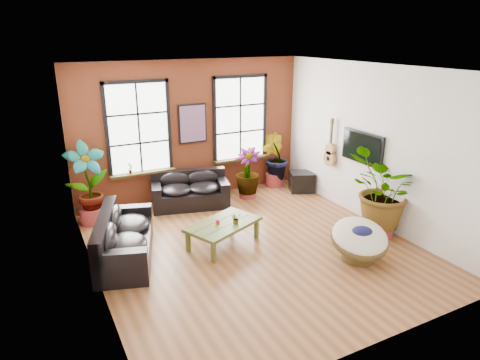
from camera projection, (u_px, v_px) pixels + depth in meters
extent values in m
cube|color=brown|center=(254.00, 248.00, 8.62)|extent=(6.00, 6.50, 0.02)
cube|color=white|center=(256.00, 68.00, 7.47)|extent=(6.00, 6.50, 0.02)
cube|color=#5C2515|center=(192.00, 131.00, 10.79)|extent=(6.00, 0.02, 3.50)
cube|color=silver|center=(382.00, 232.00, 5.31)|extent=(6.00, 0.02, 3.50)
cube|color=silver|center=(88.00, 190.00, 6.74)|extent=(0.02, 6.50, 3.50)
cube|color=silver|center=(375.00, 146.00, 9.35)|extent=(0.02, 6.50, 3.50)
cube|color=white|center=(139.00, 129.00, 10.09)|extent=(1.40, 0.02, 2.10)
cube|color=#2F230C|center=(143.00, 173.00, 10.38)|extent=(1.60, 0.22, 0.06)
cube|color=white|center=(240.00, 119.00, 11.26)|extent=(1.40, 0.02, 2.10)
cube|color=#2F230C|center=(241.00, 159.00, 11.55)|extent=(1.60, 0.22, 0.06)
cube|color=black|center=(190.00, 198.00, 10.60)|extent=(2.02, 1.34, 0.42)
cube|color=black|center=(188.00, 178.00, 10.78)|extent=(1.85, 0.68, 0.43)
cube|color=black|center=(156.00, 188.00, 10.33)|extent=(0.44, 0.93, 0.22)
cube|color=black|center=(222.00, 184.00, 10.67)|extent=(0.44, 0.93, 0.22)
ellipsoid|color=black|center=(176.00, 190.00, 10.40)|extent=(0.94, 0.93, 0.24)
ellipsoid|color=black|center=(175.00, 180.00, 10.58)|extent=(0.81, 0.43, 0.41)
ellipsoid|color=black|center=(204.00, 187.00, 10.54)|extent=(0.94, 0.93, 0.24)
ellipsoid|color=black|center=(203.00, 178.00, 10.73)|extent=(0.81, 0.43, 0.41)
cube|color=black|center=(126.00, 247.00, 8.16)|extent=(1.57, 2.39, 0.43)
cube|color=black|center=(105.00, 228.00, 7.96)|extent=(0.90, 2.18, 0.44)
cube|color=black|center=(119.00, 257.00, 7.12)|extent=(0.95, 0.50, 0.23)
cube|color=black|center=(129.00, 211.00, 8.98)|extent=(0.95, 0.50, 0.23)
ellipsoid|color=black|center=(126.00, 245.00, 7.66)|extent=(1.04, 1.16, 0.25)
ellipsoid|color=black|center=(109.00, 238.00, 7.57)|extent=(0.54, 1.00, 0.43)
ellipsoid|color=black|center=(130.00, 224.00, 8.48)|extent=(1.04, 1.16, 0.25)
ellipsoid|color=black|center=(115.00, 218.00, 8.39)|extent=(0.54, 1.00, 0.43)
cube|color=#45521D|center=(223.00, 224.00, 8.59)|extent=(1.70, 1.37, 0.06)
cube|color=#2F230C|center=(229.00, 225.00, 8.49)|extent=(1.37, 0.59, 0.00)
cube|color=#2F230C|center=(218.00, 221.00, 8.67)|extent=(1.37, 0.59, 0.00)
cube|color=#45521D|center=(214.00, 252.00, 7.98)|extent=(0.10, 0.10, 0.42)
cube|color=#45521D|center=(256.00, 229.00, 8.94)|extent=(0.10, 0.10, 0.42)
cube|color=#45521D|center=(188.00, 242.00, 8.39)|extent=(0.10, 0.10, 0.42)
cube|color=#45521D|center=(232.00, 220.00, 9.35)|extent=(0.10, 0.10, 0.42)
cylinder|color=#BA2E31|center=(218.00, 222.00, 8.52)|extent=(0.11, 0.11, 0.10)
cylinder|color=#52411D|center=(358.00, 253.00, 8.13)|extent=(0.79, 0.79, 0.25)
torus|color=#52411D|center=(359.00, 239.00, 8.03)|extent=(1.37, 1.37, 0.49)
ellipsoid|color=white|center=(360.00, 236.00, 8.01)|extent=(1.34, 1.38, 0.67)
ellipsoid|color=#161544|center=(362.00, 232.00, 7.92)|extent=(0.50, 0.45, 0.19)
cube|color=black|center=(192.00, 124.00, 10.66)|extent=(0.74, 0.04, 0.98)
cube|color=#0C7F8C|center=(193.00, 124.00, 10.64)|extent=(0.66, 0.02, 0.90)
cube|color=black|center=(362.00, 148.00, 9.61)|extent=(0.06, 1.25, 0.72)
cube|color=black|center=(361.00, 148.00, 9.60)|extent=(0.01, 1.15, 0.62)
cylinder|color=#B27F4C|center=(330.00, 158.00, 10.64)|extent=(0.09, 0.38, 0.38)
cylinder|color=#B27F4C|center=(330.00, 149.00, 10.56)|extent=(0.09, 0.30, 0.30)
cylinder|color=black|center=(329.00, 159.00, 10.64)|extent=(0.09, 0.11, 0.11)
cube|color=#2F230C|center=(331.00, 134.00, 10.44)|extent=(0.04, 0.05, 0.55)
cube|color=#2F230C|center=(332.00, 121.00, 10.34)|extent=(0.06, 0.06, 0.14)
cube|color=black|center=(302.00, 182.00, 11.61)|extent=(0.80, 0.74, 0.53)
cylinder|color=maroon|center=(91.00, 216.00, 9.65)|extent=(0.58, 0.58, 0.35)
cylinder|color=maroon|center=(275.00, 179.00, 12.05)|extent=(0.63, 0.63, 0.37)
cylinder|color=maroon|center=(380.00, 226.00, 9.07)|extent=(0.67, 0.67, 0.40)
cylinder|color=maroon|center=(248.00, 191.00, 11.21)|extent=(0.59, 0.59, 0.33)
imported|color=#1B4713|center=(88.00, 180.00, 9.41)|extent=(1.02, 0.78, 1.74)
imported|color=#1B4713|center=(274.00, 158.00, 11.85)|extent=(0.92, 0.94, 1.34)
imported|color=#1B4713|center=(384.00, 191.00, 8.82)|extent=(1.90, 1.80, 1.67)
imported|color=#1B4713|center=(248.00, 171.00, 11.00)|extent=(0.93, 0.93, 1.17)
imported|color=#1B4713|center=(236.00, 218.00, 8.53)|extent=(0.21, 0.19, 0.22)
imported|color=#1B4713|center=(130.00, 168.00, 10.19)|extent=(0.17, 0.17, 0.27)
imported|color=#1B4713|center=(253.00, 151.00, 11.65)|extent=(0.19, 0.19, 0.27)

